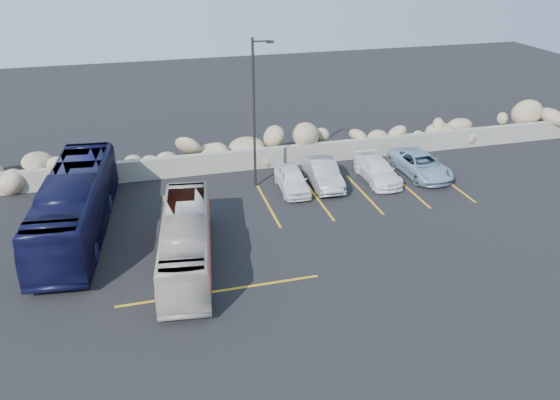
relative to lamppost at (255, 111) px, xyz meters
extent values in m
plane|color=black|center=(-2.56, -9.50, -4.30)|extent=(90.00, 90.00, 0.00)
cube|color=gray|center=(-2.56, 2.50, -3.70)|extent=(60.00, 0.40, 1.20)
cube|color=gold|center=(-5.06, -2.50, -4.29)|extent=(0.12, 5.00, 0.01)
cube|color=gold|center=(0.04, -2.50, -4.29)|extent=(0.12, 5.00, 0.01)
cube|color=gold|center=(2.74, -2.50, -4.29)|extent=(0.12, 5.00, 0.01)
cube|color=gold|center=(5.34, -2.50, -4.29)|extent=(0.12, 5.00, 0.01)
cube|color=gold|center=(7.94, -2.50, -4.29)|extent=(0.12, 5.00, 0.01)
cube|color=gold|center=(10.54, -2.50, -4.29)|extent=(0.12, 5.00, 0.01)
cube|color=gold|center=(-3.56, -9.30, -4.29)|extent=(8.00, 0.12, 0.01)
cylinder|color=#292725|center=(-0.06, 0.00, -0.30)|extent=(0.14, 0.14, 8.00)
cylinder|color=#292725|center=(0.39, 0.00, 3.50)|extent=(0.90, 0.08, 0.08)
cube|color=#292725|center=(0.84, 0.00, 3.45)|extent=(0.35, 0.18, 0.12)
imported|color=#BAB3A8|center=(-4.56, -7.01, -3.16)|extent=(2.99, 8.33, 2.27)
imported|color=#0F1034|center=(-9.12, -3.03, -2.84)|extent=(3.55, 10.65, 2.91)
imported|color=white|center=(1.75, -1.06, -3.68)|extent=(1.63, 3.70, 1.24)
imported|color=#A4A5A9|center=(3.60, -0.78, -3.62)|extent=(1.67, 4.20, 1.36)
imported|color=white|center=(6.76, -1.01, -3.70)|extent=(1.74, 4.13, 1.19)
imported|color=#85A6BD|center=(9.47, -0.94, -3.66)|extent=(2.35, 4.70, 1.28)
camera|label=1|loc=(-5.87, -26.89, 8.24)|focal=35.00mm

